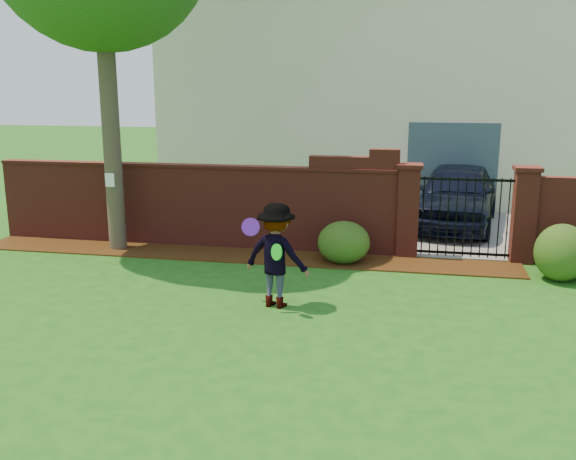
% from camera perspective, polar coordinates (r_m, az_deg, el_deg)
% --- Properties ---
extents(ground, '(80.00, 80.00, 0.01)m').
position_cam_1_polar(ground, '(9.53, -4.44, -7.95)').
color(ground, '#1F5916').
rests_on(ground, ground).
extents(mulch_bed, '(11.10, 1.08, 0.03)m').
position_cam_1_polar(mulch_bed, '(12.82, -4.53, -2.30)').
color(mulch_bed, '#341C09').
rests_on(mulch_bed, ground).
extents(brick_wall, '(8.70, 0.31, 2.16)m').
position_cam_1_polar(brick_wall, '(13.55, -8.17, 2.40)').
color(brick_wall, maroon).
rests_on(brick_wall, ground).
extents(pillar_left, '(0.50, 0.50, 1.88)m').
position_cam_1_polar(pillar_left, '(12.79, 10.83, 1.79)').
color(pillar_left, maroon).
rests_on(pillar_left, ground).
extents(pillar_right, '(0.50, 0.50, 1.88)m').
position_cam_1_polar(pillar_right, '(12.97, 20.59, 1.34)').
color(pillar_right, maroon).
rests_on(pillar_right, ground).
extents(iron_gate, '(1.78, 0.03, 1.60)m').
position_cam_1_polar(iron_gate, '(12.86, 15.71, 1.12)').
color(iron_gate, black).
rests_on(iron_gate, ground).
extents(driveway, '(3.20, 8.00, 0.01)m').
position_cam_1_polar(driveway, '(16.93, 14.57, 1.06)').
color(driveway, gray).
rests_on(driveway, ground).
extents(house, '(12.40, 6.40, 6.30)m').
position_cam_1_polar(house, '(20.60, 7.39, 12.29)').
color(house, '#F5E9CD').
rests_on(house, ground).
extents(car, '(2.46, 4.72, 1.53)m').
position_cam_1_polar(car, '(15.68, 14.92, 2.94)').
color(car, black).
rests_on(car, ground).
extents(paper_notice, '(0.20, 0.01, 0.28)m').
position_cam_1_polar(paper_notice, '(13.36, -15.84, 4.38)').
color(paper_notice, white).
rests_on(paper_notice, tree).
extents(shrub_left, '(1.01, 1.01, 0.83)m').
position_cam_1_polar(shrub_left, '(12.24, 5.08, -1.12)').
color(shrub_left, '#1F4915').
rests_on(shrub_left, ground).
extents(shrub_middle, '(0.93, 0.93, 1.03)m').
position_cam_1_polar(shrub_middle, '(12.08, 23.54, -1.89)').
color(shrub_middle, '#1F4915').
rests_on(shrub_middle, ground).
extents(man, '(1.18, 0.85, 1.65)m').
position_cam_1_polar(man, '(9.72, -1.17, -2.36)').
color(man, gray).
rests_on(man, ground).
extents(frisbee_purple, '(0.28, 0.13, 0.27)m').
position_cam_1_polar(frisbee_purple, '(9.44, -3.40, 0.28)').
color(frisbee_purple, '#631CB2').
rests_on(frisbee_purple, man).
extents(frisbee_green, '(0.22, 0.21, 0.25)m').
position_cam_1_polar(frisbee_green, '(9.33, -1.04, -2.01)').
color(frisbee_green, green).
rests_on(frisbee_green, man).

